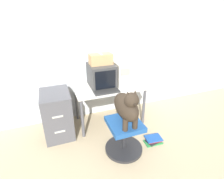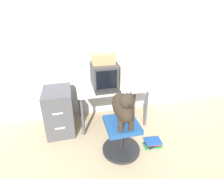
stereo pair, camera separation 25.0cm
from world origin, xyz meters
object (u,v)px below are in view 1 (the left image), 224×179
Objects in this scene: keyboard at (107,92)px; filing_cabinet at (57,114)px; crt_monitor at (101,75)px; pc_tower at (120,73)px; dog at (127,106)px; office_chair at (124,135)px; book_stack_floor at (153,140)px; cardboard_box at (101,59)px.

filing_cabinet is (-0.79, 0.16, -0.35)m from keyboard.
pc_tower reaches higher than crt_monitor.
crt_monitor is 0.98× the size of pc_tower.
dog is at bearing -82.90° from keyboard.
office_chair is (0.07, -0.55, -0.47)m from keyboard.
pc_tower is 1.24m from book_stack_floor.
dog is (0.08, -0.88, -0.13)m from crt_monitor.
crt_monitor is 1.13× the size of keyboard.
crt_monitor is 0.33m from keyboard.
office_chair is at bearing -39.71° from filing_cabinet.
dog is 0.74× the size of filing_cabinet.
crt_monitor is 0.89m from dog.
pc_tower is at bearing 73.57° from dog.
dog is 1.93× the size of book_stack_floor.
book_stack_floor is (0.58, -0.57, -0.69)m from keyboard.
keyboard is 1.12× the size of cardboard_box.
office_chair is at bearing -82.31° from keyboard.
cardboard_box is at bearing 8.40° from filing_cabinet.
filing_cabinet is 2.08× the size of cardboard_box.
pc_tower reaches higher than filing_cabinet.
office_chair is 1.52× the size of cardboard_box.
keyboard is 0.61m from dog.
pc_tower is at bearing 72.71° from office_chair.
office_chair is at bearing -84.81° from crt_monitor.
cardboard_box reaches higher than crt_monitor.
dog is 0.89m from book_stack_floor.
office_chair is 1.91× the size of book_stack_floor.
keyboard is 1.41× the size of book_stack_floor.
crt_monitor is 0.83× the size of office_chair.
office_chair is at bearing -84.83° from cardboard_box.
filing_cabinet is at bearing 138.52° from dog.
keyboard reaches higher than book_stack_floor.
pc_tower reaches higher than book_stack_floor.
book_stack_floor is at bearing -44.53° from keyboard.
pc_tower is at bearing -0.18° from cardboard_box.
cardboard_box is (0.79, 0.12, 0.80)m from filing_cabinet.
book_stack_floor is (0.51, 0.03, -0.74)m from dog.
pc_tower is at bearing 106.18° from book_stack_floor.
dog reaches higher than filing_cabinet.
pc_tower is 1.15× the size of keyboard.
crt_monitor is 0.61× the size of filing_cabinet.
office_chair is 1.13m from filing_cabinet.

